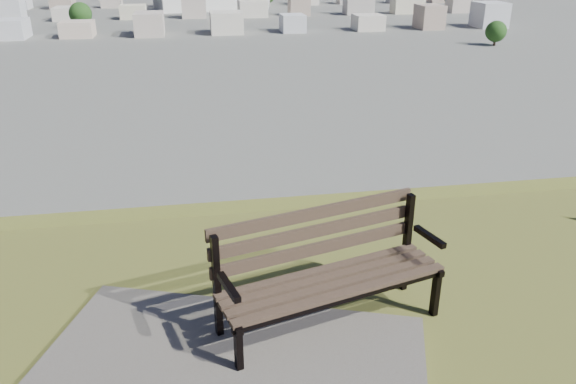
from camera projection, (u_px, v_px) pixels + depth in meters
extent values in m
cube|color=#49372A|center=(345.00, 293.00, 4.07)|extent=(1.71, 0.55, 0.03)
cube|color=#49372A|center=(337.00, 285.00, 4.17)|extent=(1.71, 0.55, 0.03)
cube|color=#49372A|center=(329.00, 278.00, 4.27)|extent=(1.71, 0.55, 0.03)
cube|color=#49372A|center=(322.00, 270.00, 4.36)|extent=(1.71, 0.55, 0.03)
cube|color=#49372A|center=(318.00, 248.00, 4.36)|extent=(1.70, 0.50, 0.10)
cube|color=#49372A|center=(317.00, 231.00, 4.33)|extent=(1.70, 0.50, 0.10)
cube|color=#49372A|center=(315.00, 213.00, 4.29)|extent=(1.70, 0.50, 0.10)
cube|color=black|center=(239.00, 351.00, 3.82)|extent=(0.06, 0.07, 0.43)
cube|color=black|center=(217.00, 291.00, 4.07)|extent=(0.06, 0.07, 0.90)
cube|color=black|center=(228.00, 313.00, 3.90)|extent=(0.18, 0.48, 0.05)
cube|color=black|center=(229.00, 287.00, 3.76)|extent=(0.14, 0.35, 0.04)
cube|color=black|center=(436.00, 292.00, 4.47)|extent=(0.06, 0.07, 0.43)
cube|color=black|center=(407.00, 243.00, 4.72)|extent=(0.06, 0.07, 0.90)
cube|color=black|center=(423.00, 260.00, 4.56)|extent=(0.18, 0.48, 0.05)
cube|color=black|center=(430.00, 237.00, 4.42)|extent=(0.14, 0.35, 0.04)
cube|color=black|center=(345.00, 299.00, 4.08)|extent=(1.70, 0.51, 0.04)
cube|color=black|center=(321.00, 275.00, 4.39)|extent=(1.70, 0.51, 0.04)
cube|color=silver|center=(211.00, 3.00, 269.17)|extent=(54.85, 33.76, 5.67)
cube|color=beige|center=(7.00, 28.00, 182.72)|extent=(11.00, 11.00, 7.00)
cube|color=#B7A99D|center=(84.00, 26.00, 186.44)|extent=(11.00, 11.00, 7.00)
cube|color=beige|center=(158.00, 24.00, 190.16)|extent=(11.00, 11.00, 7.00)
cube|color=silver|center=(228.00, 23.00, 193.88)|extent=(11.00, 11.00, 7.00)
cube|color=beige|center=(297.00, 21.00, 197.60)|extent=(11.00, 11.00, 7.00)
cube|color=tan|center=(362.00, 20.00, 201.32)|extent=(11.00, 11.00, 7.00)
cube|color=beige|center=(425.00, 19.00, 205.04)|extent=(11.00, 11.00, 7.00)
cube|color=#ACA49C|center=(486.00, 17.00, 208.76)|extent=(11.00, 11.00, 7.00)
cube|color=beige|center=(11.00, 12.00, 225.99)|extent=(11.00, 11.00, 7.00)
cube|color=silver|center=(73.00, 11.00, 229.71)|extent=(11.00, 11.00, 7.00)
cube|color=beige|center=(133.00, 10.00, 233.43)|extent=(11.00, 11.00, 7.00)
cube|color=tan|center=(191.00, 9.00, 237.15)|extent=(11.00, 11.00, 7.00)
cube|color=beige|center=(248.00, 8.00, 240.87)|extent=(11.00, 11.00, 7.00)
cube|color=#ACA49C|center=(303.00, 7.00, 244.59)|extent=(11.00, 11.00, 7.00)
cube|color=beige|center=(356.00, 6.00, 248.31)|extent=(11.00, 11.00, 7.00)
cube|color=#B7A99D|center=(407.00, 5.00, 252.03)|extent=(11.00, 11.00, 7.00)
cube|color=beige|center=(457.00, 4.00, 255.76)|extent=(11.00, 11.00, 7.00)
cube|color=tan|center=(13.00, 2.00, 269.26)|extent=(11.00, 11.00, 7.00)
cube|color=beige|center=(65.00, 1.00, 272.98)|extent=(11.00, 11.00, 7.00)
cube|color=#ACA49C|center=(116.00, 0.00, 276.70)|extent=(11.00, 11.00, 7.00)
cylinder|color=#2E2117|center=(494.00, 42.00, 170.85)|extent=(0.80, 0.80, 2.10)
sphere|color=black|center=(496.00, 31.00, 169.59)|extent=(6.30, 6.30, 6.30)
cylinder|color=#2E2117|center=(82.00, 25.00, 204.73)|extent=(0.80, 0.80, 2.70)
sphere|color=black|center=(80.00, 14.00, 203.11)|extent=(8.10, 8.10, 8.10)
cylinder|color=#2E2117|center=(449.00, 4.00, 285.40)|extent=(0.80, 0.80, 1.95)
cylinder|color=#2E2117|center=(269.00, 3.00, 289.47)|extent=(0.80, 0.80, 2.10)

